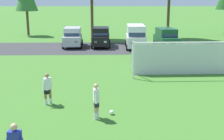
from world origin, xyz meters
TOP-DOWN VIEW (x-y plane):
  - ground_plane at (0.00, 15.00)m, footprint 400.00×400.00m
  - parking_lot_strip at (0.00, 27.09)m, footprint 52.00×8.40m
  - soccer_ball at (-1.46, 7.76)m, footprint 0.22×0.22m
  - soccer_goal at (3.80, 14.97)m, footprint 7.45×2.05m
  - player_striker_near at (-4.69, 9.26)m, footprint 0.46×0.67m
  - player_midfield_center at (-2.17, 7.33)m, footprint 0.30×0.75m
  - parked_car_slot_far_left at (-5.25, 28.01)m, footprint 2.24×4.65m
  - parked_car_slot_left at (-2.09, 28.00)m, footprint 2.21×4.63m
  - parked_car_slot_center_left at (1.72, 26.79)m, footprint 2.34×4.88m
  - parked_car_slot_center at (5.07, 26.74)m, footprint 2.33×4.70m

SIDE VIEW (x-z plane):
  - ground_plane at x=0.00m, z-range 0.00..0.00m
  - parking_lot_strip at x=0.00m, z-range 0.00..0.01m
  - soccer_ball at x=-1.46m, z-range 0.00..0.22m
  - player_striker_near at x=-4.69m, z-range 0.00..1.64m
  - player_midfield_center at x=-2.17m, z-range 0.00..1.64m
  - parked_car_slot_far_left at x=-5.25m, z-range 0.03..2.19m
  - parked_car_slot_left at x=-2.09m, z-range 0.03..2.19m
  - parked_car_slot_center at x=5.07m, z-range 0.03..2.19m
  - soccer_goal at x=3.80m, z-range 0.01..2.58m
  - parked_car_slot_center_left at x=1.72m, z-range 0.08..2.60m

